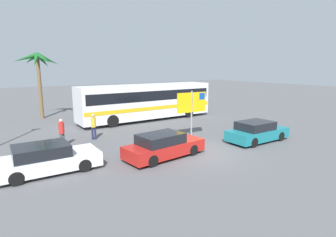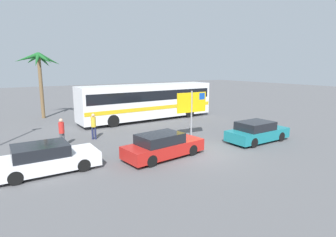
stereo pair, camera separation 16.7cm
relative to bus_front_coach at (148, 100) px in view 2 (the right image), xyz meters
name	(u,v)px [view 2 (the right image)]	position (x,y,z in m)	size (l,w,h in m)	color
ground	(200,153)	(-2.40, -10.05, -1.78)	(120.00, 120.00, 0.00)	#565659
bus_front_coach	(148,100)	(0.00, 0.00, 0.00)	(12.35, 2.53, 3.17)	white
ferry_sign	(192,104)	(-0.88, -7.42, 0.54)	(2.20, 0.24, 3.20)	gray
car_teal	(257,132)	(2.17, -10.27, -1.15)	(4.26, 1.80, 1.32)	#19757F
car_white	(46,159)	(-10.07, -8.31, -1.15)	(4.51, 1.99, 1.32)	silver
car_red	(163,146)	(-4.54, -9.55, -1.15)	(4.57, 2.11, 1.32)	red
pedestrian_crossing_lot	(62,130)	(-8.49, -4.52, -0.77)	(0.32, 0.32, 1.72)	#4C4C51
pedestrian_by_bus	(94,124)	(-6.33, -3.91, -0.76)	(0.32, 0.32, 1.73)	#1E2347
palm_tree_seaside	(40,65)	(-7.67, 6.14, 3.07)	(3.88, 3.71, 5.99)	brown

